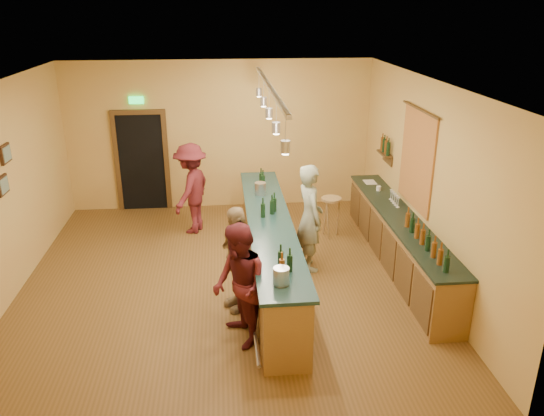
{
  "coord_description": "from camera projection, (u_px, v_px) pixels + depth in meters",
  "views": [
    {
      "loc": [
        0.02,
        -7.78,
        4.25
      ],
      "look_at": [
        0.8,
        0.2,
        1.16
      ],
      "focal_mm": 35.0,
      "sensor_mm": 36.0,
      "label": 1
    }
  ],
  "objects": [
    {
      "name": "tapestry",
      "position": [
        417.0,
        160.0,
        8.75
      ],
      "size": [
        0.03,
        1.4,
        1.6
      ],
      "primitive_type": "cube",
      "color": "#9C301F",
      "rests_on": "wall_right"
    },
    {
      "name": "customer_a",
      "position": [
        239.0,
        286.0,
        6.85
      ],
      "size": [
        0.85,
        0.97,
        1.69
      ],
      "primitive_type": "imported",
      "rotation": [
        0.0,
        0.0,
        -1.27
      ],
      "color": "#59191E",
      "rests_on": "floor"
    },
    {
      "name": "customer_c",
      "position": [
        191.0,
        189.0,
        10.32
      ],
      "size": [
        1.05,
        1.32,
        1.79
      ],
      "primitive_type": "imported",
      "rotation": [
        0.0,
        0.0,
        -1.96
      ],
      "color": "#59191E",
      "rests_on": "floor"
    },
    {
      "name": "ceiling",
      "position": [
        218.0,
        83.0,
        7.6
      ],
      "size": [
        6.5,
        7.0,
        0.02
      ],
      "primitive_type": "cube",
      "color": "silver",
      "rests_on": "wall_back"
    },
    {
      "name": "bar_stool",
      "position": [
        331.0,
        205.0,
        10.16
      ],
      "size": [
        0.39,
        0.39,
        0.8
      ],
      "rotation": [
        0.0,
        0.0,
        0.08
      ],
      "color": "olive",
      "rests_on": "floor"
    },
    {
      "name": "pendant_track",
      "position": [
        269.0,
        97.0,
        7.74
      ],
      "size": [
        0.11,
        4.6,
        0.5
      ],
      "color": "silver",
      "rests_on": "ceiling"
    },
    {
      "name": "wall_left",
      "position": [
        2.0,
        195.0,
        7.88
      ],
      "size": [
        0.02,
        7.0,
        3.2
      ],
      "primitive_type": "cube",
      "color": "tan",
      "rests_on": "floor"
    },
    {
      "name": "bottle_shelf",
      "position": [
        386.0,
        148.0,
        10.2
      ],
      "size": [
        0.17,
        0.55,
        0.54
      ],
      "color": "#442814",
      "rests_on": "wall_right"
    },
    {
      "name": "customer_b",
      "position": [
        237.0,
        259.0,
        7.68
      ],
      "size": [
        0.72,
        1.02,
        1.61
      ],
      "primitive_type": "imported",
      "rotation": [
        0.0,
        0.0,
        -1.18
      ],
      "color": "#997A51",
      "rests_on": "floor"
    },
    {
      "name": "bartender",
      "position": [
        310.0,
        218.0,
        8.84
      ],
      "size": [
        0.55,
        0.74,
        1.84
      ],
      "primitive_type": "imported",
      "rotation": [
        0.0,
        0.0,
        1.75
      ],
      "color": "gray",
      "rests_on": "floor"
    },
    {
      "name": "doorway",
      "position": [
        142.0,
        159.0,
        11.42
      ],
      "size": [
        1.15,
        0.09,
        2.48
      ],
      "color": "black",
      "rests_on": "wall_back"
    },
    {
      "name": "wall_right",
      "position": [
        425.0,
        182.0,
        8.47
      ],
      "size": [
        0.02,
        7.0,
        3.2
      ],
      "primitive_type": "cube",
      "color": "tan",
      "rests_on": "floor"
    },
    {
      "name": "back_counter",
      "position": [
        399.0,
        241.0,
        9.01
      ],
      "size": [
        0.6,
        4.55,
        1.27
      ],
      "color": "brown",
      "rests_on": "floor"
    },
    {
      "name": "tasting_bar",
      "position": [
        269.0,
        244.0,
        8.6
      ],
      "size": [
        0.73,
        5.1,
        1.38
      ],
      "color": "brown",
      "rests_on": "floor"
    },
    {
      "name": "wall_front",
      "position": [
        225.0,
        309.0,
        4.92
      ],
      "size": [
        6.5,
        0.02,
        3.2
      ],
      "primitive_type": "cube",
      "color": "tan",
      "rests_on": "floor"
    },
    {
      "name": "wall_back",
      "position": [
        220.0,
        136.0,
        11.42
      ],
      "size": [
        6.5,
        0.02,
        3.2
      ],
      "primitive_type": "cube",
      "color": "tan",
      "rests_on": "floor"
    },
    {
      "name": "floor",
      "position": [
        225.0,
        280.0,
        8.75
      ],
      "size": [
        7.0,
        7.0,
        0.0
      ],
      "primitive_type": "plane",
      "color": "brown",
      "rests_on": "ground"
    }
  ]
}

